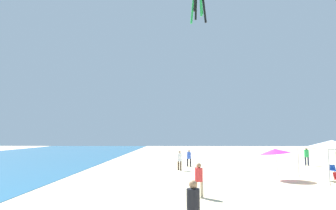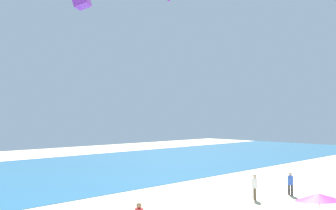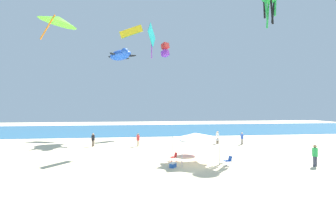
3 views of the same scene
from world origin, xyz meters
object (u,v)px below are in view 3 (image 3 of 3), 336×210
Objects in this scene: folding_chair_facing_ocean at (174,156)px; folding_chair_left_of_tent at (228,160)px; person_watching_sky at (315,154)px; kite_box_red at (165,50)px; person_beachcomber at (93,139)px; kite_turtle_blue at (121,55)px; beach_umbrella at (193,136)px; kite_parafoil_yellow at (131,32)px; kite_diamond_teal at (152,36)px; person_near_umbrella at (138,139)px; cooler_box at (173,165)px; kite_delta_lime at (58,20)px; person_by_tent at (217,136)px; canopy_tent at (195,136)px; person_far_stroller at (242,137)px.

folding_chair_facing_ocean is 5.00m from folding_chair_left_of_tent.
person_watching_sky is 0.70× the size of kite_box_red.
kite_turtle_blue is (2.87, 8.43, 12.76)m from person_beachcomber.
beach_umbrella is 20.97m from kite_turtle_blue.
kite_box_red reaches higher than person_beachcomber.
folding_chair_left_of_tent is 35.62m from kite_parafoil_yellow.
folding_chair_facing_ocean is 16.43m from kite_diamond_teal.
kite_turtle_blue is at bearing 105.36° from person_watching_sky.
folding_chair_facing_ocean is 9.45m from person_near_umbrella.
kite_turtle_blue is at bearing 120.83° from beach_umbrella.
cooler_box is 12.41m from person_watching_sky.
person_beachcomber is at bearing 15.77° from kite_delta_lime.
folding_chair_facing_ocean is 0.17× the size of kite_parafoil_yellow.
person_by_tent is at bearing 82.46° from kite_box_red.
beach_umbrella is at bearing 12.64° from person_by_tent.
person_beachcomber is 15.56m from kite_turtle_blue.
folding_chair_left_of_tent is 17.94m from person_beachcomber.
person_beachcomber is (-11.06, 10.08, -1.44)m from canopy_tent.
kite_box_red is at bearing 86.25° from person_watching_sky.
kite_box_red is 0.56× the size of kite_diamond_teal.
beach_umbrella is at bearing 79.16° from canopy_tent.
kite_turtle_blue is 1.17× the size of kite_diamond_teal.
person_beachcomber is 0.31× the size of kite_turtle_blue.
kite_turtle_blue is at bearing -2.37° from kite_box_red.
kite_turtle_blue reaches higher than folding_chair_left_of_tent.
kite_turtle_blue reaches higher than cooler_box.
kite_delta_lime reaches higher than person_near_umbrella.
person_near_umbrella is 20.92m from kite_box_red.
folding_chair_left_of_tent is 0.31× the size of kite_box_red.
kite_box_red is at bearing -178.85° from kite_diamond_teal.
canopy_tent reaches higher than person_watching_sky.
person_beachcomber is 25.78m from kite_parafoil_yellow.
kite_parafoil_yellow is at bearing -171.71° from folding_chair_left_of_tent.
person_far_stroller is at bearing 139.92° from folding_chair_left_of_tent.
person_far_stroller is 19.94m from person_beachcomber.
kite_box_red is 26.80m from kite_delta_lime.
kite_box_red reaches higher than person_near_umbrella.
kite_box_red is at bearing 165.73° from person_beachcomber.
person_beachcomber is at bearing -140.20° from folding_chair_left_of_tent.
canopy_tent is 12.96m from person_far_stroller.
person_by_tent reaches higher than folding_chair_facing_ocean.
kite_box_red reaches higher than kite_delta_lime.
beach_umbrella is at bearing 60.01° from cooler_box.
folding_chair_facing_ocean is 0.15× the size of kite_turtle_blue.
kite_delta_lime is at bearing -8.35° from person_by_tent.
folding_chair_left_of_tent is at bearing 75.59° from person_beachcomber.
kite_delta_lime is at bearing -97.63° from folding_chair_facing_ocean.
person_beachcomber is 0.36× the size of kite_parafoil_yellow.
kite_delta_lime reaches higher than folding_chair_facing_ocean.
canopy_tent reaches higher than person_beachcomber.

